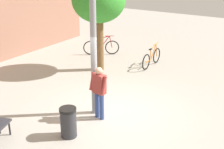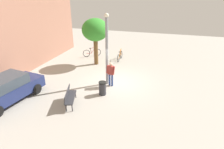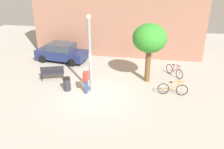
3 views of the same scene
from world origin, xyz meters
name	(u,v)px [view 1 (image 1 of 3)]	position (x,y,z in m)	size (l,w,h in m)	color
ground_plane	(115,111)	(0.00, 0.00, 0.00)	(36.00, 36.00, 0.00)	#A8A399
lamppost	(93,36)	(-0.40, 0.50, 2.53)	(0.28, 0.28, 4.75)	gray
person_by_lamppost	(99,90)	(-0.62, 0.16, 0.97)	(0.36, 0.62, 1.67)	#334784
plaza_tree	(99,1)	(2.98, 2.64, 2.96)	(2.21, 2.21, 3.96)	brown
bicycle_orange	(152,58)	(4.60, 0.91, 0.38)	(1.81, 0.08, 0.97)	black
bicycle_red	(101,47)	(4.86, 3.82, 0.38)	(1.10, 1.50, 0.97)	black
trash_bin	(68,122)	(-1.93, 0.30, 0.44)	(0.47, 0.47, 0.86)	#2D2D33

